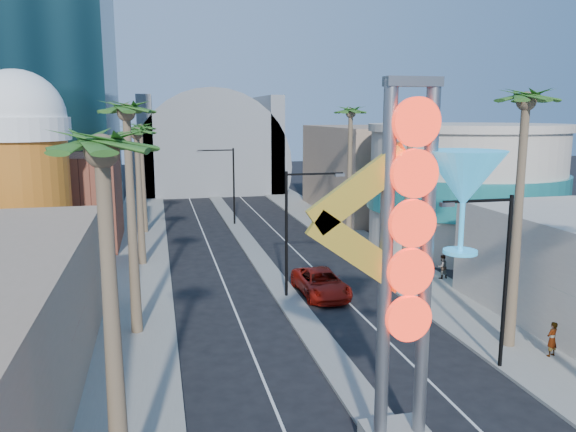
# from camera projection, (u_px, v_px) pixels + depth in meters

# --- Properties ---
(sidewalk_west) EXTENTS (5.00, 100.00, 0.15)m
(sidewalk_west) POSITION_uv_depth(u_px,v_px,m) (138.00, 249.00, 47.65)
(sidewalk_west) COLOR gray
(sidewalk_west) RESTS_ON ground
(sidewalk_east) EXTENTS (5.00, 100.00, 0.15)m
(sidewalk_east) POSITION_uv_depth(u_px,v_px,m) (350.00, 238.00, 51.92)
(sidewalk_east) COLOR gray
(sidewalk_east) RESTS_ON ground
(median) EXTENTS (1.60, 84.00, 0.15)m
(median) POSITION_uv_depth(u_px,v_px,m) (243.00, 237.00, 52.66)
(median) COLOR gray
(median) RESTS_ON ground
(brick_filler_west) EXTENTS (10.00, 10.00, 8.00)m
(brick_filler_west) POSITION_uv_depth(u_px,v_px,m) (59.00, 201.00, 48.36)
(brick_filler_west) COLOR brown
(brick_filler_west) RESTS_ON ground
(filler_east) EXTENTS (10.00, 20.00, 10.00)m
(filler_east) POSITION_uv_depth(u_px,v_px,m) (366.00, 170.00, 64.94)
(filler_east) COLOR #9C7F64
(filler_east) RESTS_ON ground
(beer_mug) EXTENTS (7.00, 7.00, 14.50)m
(beer_mug) POSITION_uv_depth(u_px,v_px,m) (21.00, 165.00, 39.78)
(beer_mug) COLOR #C76E1A
(beer_mug) RESTS_ON ground
(turquoise_building) EXTENTS (16.60, 16.60, 10.60)m
(turquoise_building) POSITION_uv_depth(u_px,v_px,m) (464.00, 187.00, 48.11)
(turquoise_building) COLOR #BAAC9E
(turquoise_building) RESTS_ON ground
(canopy) EXTENTS (22.00, 16.00, 22.00)m
(canopy) POSITION_uv_depth(u_px,v_px,m) (209.00, 162.00, 84.46)
(canopy) COLOR slate
(canopy) RESTS_ON ground
(neon_sign) EXTENTS (6.53, 2.60, 12.55)m
(neon_sign) POSITION_uv_depth(u_px,v_px,m) (431.00, 245.00, 17.98)
(neon_sign) COLOR gray
(neon_sign) RESTS_ON ground
(streetlight_0) EXTENTS (3.79, 0.25, 8.00)m
(streetlight_0) POSITION_uv_depth(u_px,v_px,m) (295.00, 221.00, 34.68)
(streetlight_0) COLOR black
(streetlight_0) RESTS_ON ground
(streetlight_1) EXTENTS (3.79, 0.25, 8.00)m
(streetlight_1) POSITION_uv_depth(u_px,v_px,m) (228.00, 179.00, 57.42)
(streetlight_1) COLOR black
(streetlight_1) RESTS_ON ground
(streetlight_2) EXTENTS (3.45, 0.25, 8.00)m
(streetlight_2) POSITION_uv_depth(u_px,v_px,m) (497.00, 267.00, 24.58)
(streetlight_2) COLOR black
(streetlight_2) RESTS_ON ground
(palm_0) EXTENTS (2.40, 2.40, 11.70)m
(palm_0) POSITION_uv_depth(u_px,v_px,m) (103.00, 174.00, 14.39)
(palm_0) COLOR brown
(palm_0) RESTS_ON ground
(palm_1) EXTENTS (2.40, 2.40, 12.70)m
(palm_1) POSITION_uv_depth(u_px,v_px,m) (127.00, 126.00, 27.64)
(palm_1) COLOR brown
(palm_1) RESTS_ON ground
(palm_2) EXTENTS (2.40, 2.40, 11.20)m
(palm_2) POSITION_uv_depth(u_px,v_px,m) (137.00, 141.00, 41.29)
(palm_2) COLOR brown
(palm_2) RESTS_ON ground
(palm_3) EXTENTS (2.40, 2.40, 11.20)m
(palm_3) POSITION_uv_depth(u_px,v_px,m) (141.00, 135.00, 52.78)
(palm_3) COLOR brown
(palm_3) RESTS_ON ground
(palm_5) EXTENTS (2.40, 2.40, 13.20)m
(palm_5) POSITION_uv_depth(u_px,v_px,m) (525.00, 118.00, 25.85)
(palm_5) COLOR brown
(palm_5) RESTS_ON ground
(palm_6) EXTENTS (2.40, 2.40, 11.70)m
(palm_6) POSITION_uv_depth(u_px,v_px,m) (410.00, 137.00, 37.58)
(palm_6) COLOR brown
(palm_6) RESTS_ON ground
(palm_7) EXTENTS (2.40, 2.40, 12.70)m
(palm_7) POSITION_uv_depth(u_px,v_px,m) (351.00, 121.00, 48.92)
(palm_7) COLOR brown
(palm_7) RESTS_ON ground
(red_pickup) EXTENTS (2.82, 5.89, 1.62)m
(red_pickup) POSITION_uv_depth(u_px,v_px,m) (321.00, 283.00, 35.75)
(red_pickup) COLOR #A1160C
(red_pickup) RESTS_ON ground
(pedestrian_a) EXTENTS (0.71, 0.57, 1.69)m
(pedestrian_a) POSITION_uv_depth(u_px,v_px,m) (552.00, 339.00, 26.39)
(pedestrian_a) COLOR gray
(pedestrian_a) RESTS_ON sidewalk_east
(pedestrian_b) EXTENTS (0.90, 0.75, 1.68)m
(pedestrian_b) POSITION_uv_depth(u_px,v_px,m) (442.00, 267.00, 38.90)
(pedestrian_b) COLOR gray
(pedestrian_b) RESTS_ON sidewalk_east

